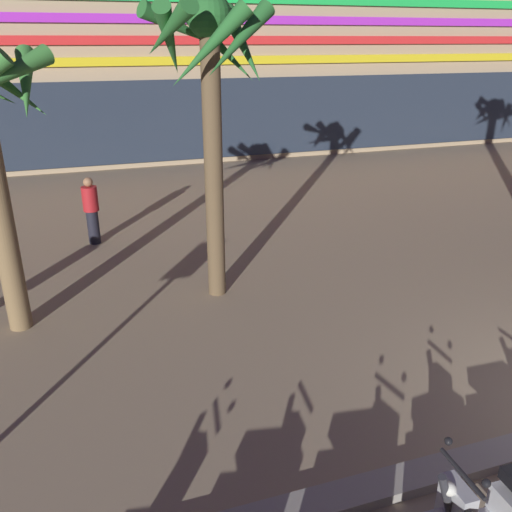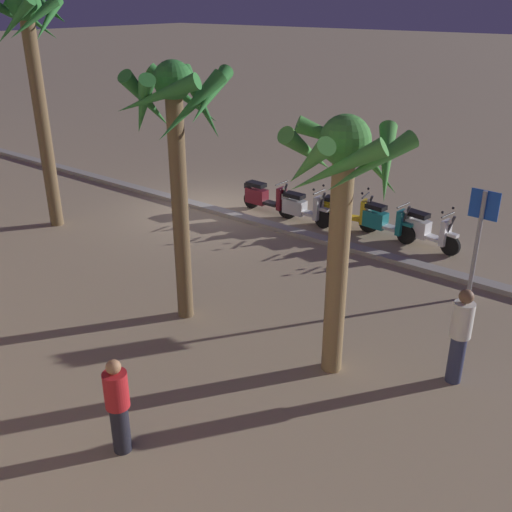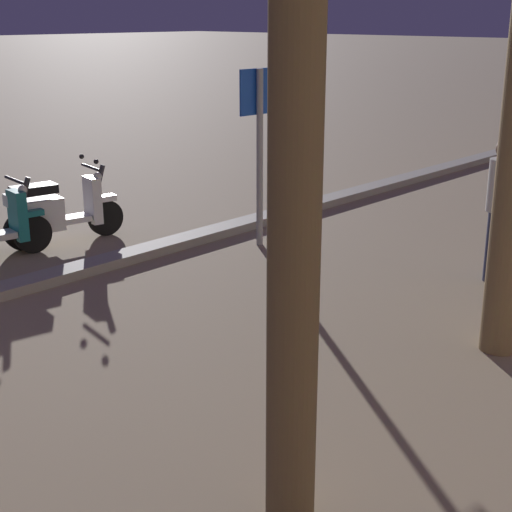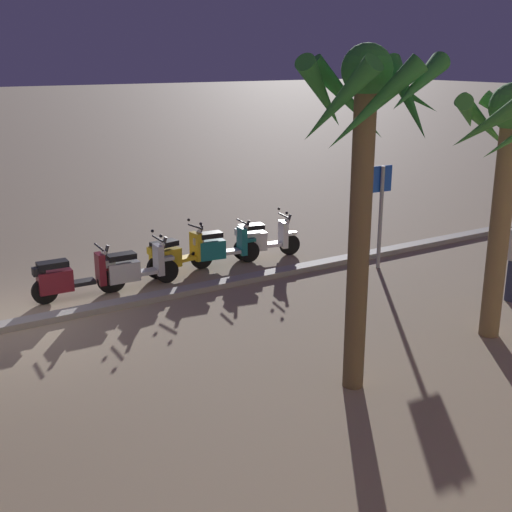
{
  "view_description": "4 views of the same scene",
  "coord_description": "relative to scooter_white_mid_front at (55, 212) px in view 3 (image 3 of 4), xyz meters",
  "views": [
    {
      "loc": [
        -5.92,
        -3.51,
        4.29
      ],
      "look_at": [
        -3.63,
        3.38,
        1.32
      ],
      "focal_mm": 37.29,
      "sensor_mm": 36.0,
      "label": 1
    },
    {
      "loc": [
        -11.31,
        12.3,
        5.93
      ],
      "look_at": [
        -4.85,
        3.97,
        1.22
      ],
      "focal_mm": 40.82,
      "sensor_mm": 36.0,
      "label": 2
    },
    {
      "loc": [
        -0.65,
        7.7,
        3.08
      ],
      "look_at": [
        -5.6,
        3.06,
        0.92
      ],
      "focal_mm": 53.53,
      "sensor_mm": 36.0,
      "label": 3
    },
    {
      "loc": [
        2.24,
        12.03,
        4.81
      ],
      "look_at": [
        -4.44,
        1.26,
        1.0
      ],
      "focal_mm": 47.07,
      "sensor_mm": 36.0,
      "label": 4
    }
  ],
  "objects": [
    {
      "name": "crossing_sign",
      "position": [
        -1.91,
        2.08,
        1.04
      ],
      "size": [
        0.6,
        0.13,
        2.4
      ],
      "color": "#939399",
      "rests_on": "ground"
    },
    {
      "name": "scooter_white_mid_front",
      "position": [
        0.0,
        0.0,
        0.0
      ],
      "size": [
        1.74,
        0.65,
        1.17
      ],
      "color": "black",
      "rests_on": "ground"
    },
    {
      "name": "pedestrian_by_palm_tree",
      "position": [
        -2.74,
        5.2,
        0.45
      ],
      "size": [
        0.34,
        0.34,
        1.72
      ],
      "color": "#2D3351",
      "rests_on": "ground"
    }
  ]
}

